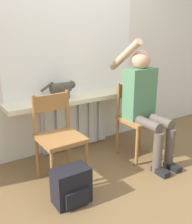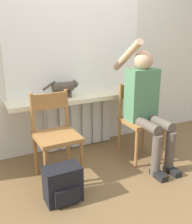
# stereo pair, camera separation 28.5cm
# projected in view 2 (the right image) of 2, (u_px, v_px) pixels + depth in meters

# --- Properties ---
(ground_plane) EXTENTS (12.00, 12.00, 0.00)m
(ground_plane) POSITION_uv_depth(u_px,v_px,m) (129.00, 192.00, 2.46)
(ground_plane) COLOR brown
(wall_with_window) EXTENTS (7.00, 0.06, 2.70)m
(wall_with_window) POSITION_uv_depth(u_px,v_px,m) (75.00, 39.00, 3.09)
(wall_with_window) COLOR silver
(wall_with_window) RESTS_ON ground_plane
(radiator) EXTENTS (0.90, 0.08, 0.65)m
(radiator) POSITION_uv_depth(u_px,v_px,m) (79.00, 122.00, 3.34)
(radiator) COLOR silver
(radiator) RESTS_ON ground_plane
(windowsill) EXTENTS (1.78, 0.33, 0.05)m
(windowsill) POSITION_uv_depth(u_px,v_px,m) (83.00, 98.00, 3.13)
(windowsill) COLOR beige
(windowsill) RESTS_ON radiator
(window_glass) EXTENTS (1.70, 0.01, 1.29)m
(window_glass) POSITION_uv_depth(u_px,v_px,m) (76.00, 39.00, 3.06)
(window_glass) COLOR white
(window_glass) RESTS_ON windowsill
(chair_left) EXTENTS (0.42, 0.42, 0.87)m
(chair_left) POSITION_uv_depth(u_px,v_px,m) (56.00, 134.00, 2.58)
(chair_left) COLOR #9E6B38
(chair_left) RESTS_ON ground_plane
(chair_right) EXTENTS (0.41, 0.41, 0.87)m
(chair_right) POSITION_uv_depth(u_px,v_px,m) (139.00, 119.00, 3.02)
(chair_right) COLOR #9E6B38
(chair_right) RESTS_ON ground_plane
(person) EXTENTS (0.36, 0.97, 1.37)m
(person) POSITION_uv_depth(u_px,v_px,m) (146.00, 101.00, 2.86)
(person) COLOR brown
(person) RESTS_ON ground_plane
(cat) EXTENTS (0.43, 0.11, 0.21)m
(cat) POSITION_uv_depth(u_px,v_px,m) (65.00, 87.00, 3.00)
(cat) COLOR #4C4238
(cat) RESTS_ON windowsill
(backpack) EXTENTS (0.32, 0.23, 0.33)m
(backpack) POSITION_uv_depth(u_px,v_px,m) (63.00, 184.00, 2.30)
(backpack) COLOR black
(backpack) RESTS_ON ground_plane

